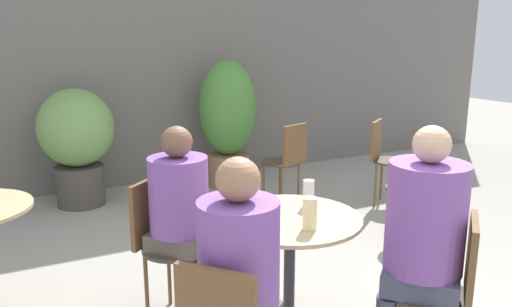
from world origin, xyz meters
TOP-DOWN VIEW (x-y plane):
  - storefront_wall at (0.00, 3.66)m, footprint 10.00×0.06m
  - cafe_table_near at (-0.20, 0.23)m, footprint 0.74×0.74m
  - bistro_chair_0 at (-0.73, 0.81)m, footprint 0.43×0.43m
  - bistro_chair_2 at (0.32, -0.35)m, footprint 0.43×0.43m
  - bistro_chair_3 at (0.90, 2.18)m, footprint 0.40×0.42m
  - bistro_chair_4 at (1.42, 0.97)m, footprint 0.43×0.43m
  - bistro_chair_5 at (1.83, 1.87)m, footprint 0.43×0.43m
  - seated_person_0 at (-0.63, 0.71)m, footprint 0.42×0.43m
  - seated_person_1 at (-0.68, -0.20)m, footprint 0.42×0.41m
  - seated_person_2 at (0.23, -0.25)m, footprint 0.46×0.46m
  - beer_glass_0 at (-0.21, 0.04)m, footprint 0.07×0.07m
  - beer_glass_1 at (-0.04, 0.32)m, footprint 0.06×0.06m
  - beer_glass_2 at (-0.38, 0.31)m, footprint 0.07×0.07m
  - potted_plant_0 at (-0.90, 3.18)m, footprint 0.72×0.72m
  - potted_plant_1 at (0.70, 3.17)m, footprint 0.63×0.63m

SIDE VIEW (x-z plane):
  - bistro_chair_0 at x=-0.73m, z-range 0.10..0.94m
  - bistro_chair_2 at x=0.32m, z-range 0.10..0.94m
  - bistro_chair_3 at x=0.90m, z-range 0.10..0.94m
  - bistro_chair_4 at x=1.42m, z-range 0.10..0.94m
  - bistro_chair_5 at x=1.83m, z-range 0.10..0.94m
  - cafe_table_near at x=-0.20m, z-range 0.17..0.91m
  - potted_plant_0 at x=-0.90m, z-range 0.10..1.26m
  - seated_person_0 at x=-0.63m, z-range 0.11..1.28m
  - seated_person_1 at x=-0.68m, z-range 0.12..1.32m
  - seated_person_2 at x=0.23m, z-range 0.11..1.37m
  - potted_plant_1 at x=0.70m, z-range 0.06..1.47m
  - beer_glass_1 at x=-0.04m, z-range 0.74..0.89m
  - beer_glass_0 at x=-0.21m, z-range 0.74..0.90m
  - beer_glass_2 at x=-0.38m, z-range 0.74..0.93m
  - storefront_wall at x=0.00m, z-range 0.00..3.00m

